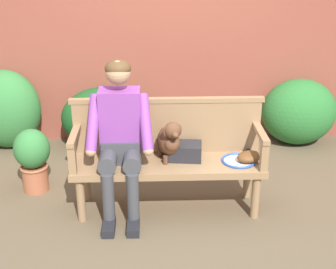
{
  "coord_description": "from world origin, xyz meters",
  "views": [
    {
      "loc": [
        -0.13,
        -3.61,
        2.24
      ],
      "look_at": [
        0.0,
        0.0,
        0.71
      ],
      "focal_mm": 50.66,
      "sensor_mm": 36.0,
      "label": 1
    }
  ],
  "objects": [
    {
      "name": "baseball_glove",
      "position": [
        0.69,
        -0.03,
        0.5
      ],
      "size": [
        0.27,
        0.25,
        0.09
      ],
      "primitive_type": "ellipsoid",
      "rotation": [
        0.0,
        0.0,
        0.47
      ],
      "color": "brown",
      "rests_on": "garden_bench"
    },
    {
      "name": "hedge_bush_mid_left",
      "position": [
        -0.66,
        1.35,
        0.35
      ],
      "size": [
        0.97,
        0.68,
        0.69
      ],
      "primitive_type": "ellipsoid",
      "color": "#194C1E",
      "rests_on": "ground"
    },
    {
      "name": "dog_on_bench",
      "position": [
        0.01,
        0.01,
        0.65
      ],
      "size": [
        0.25,
        0.39,
        0.39
      ],
      "color": "brown",
      "rests_on": "garden_bench"
    },
    {
      "name": "bench_backrest",
      "position": [
        0.0,
        0.2,
        0.71
      ],
      "size": [
        1.66,
        0.06,
        0.5
      ],
      "color": "#93704C",
      "rests_on": "garden_bench"
    },
    {
      "name": "person_seated",
      "position": [
        -0.4,
        -0.01,
        0.73
      ],
      "size": [
        0.56,
        0.63,
        1.33
      ],
      "color": "black",
      "rests_on": "ground"
    },
    {
      "name": "garden_bench",
      "position": [
        0.0,
        0.0,
        0.39
      ],
      "size": [
        1.62,
        0.47,
        0.46
      ],
      "color": "#93704C",
      "rests_on": "ground"
    },
    {
      "name": "potted_plant",
      "position": [
        -1.24,
        0.37,
        0.35
      ],
      "size": [
        0.33,
        0.33,
        0.61
      ],
      "color": "#A85B3D",
      "rests_on": "ground"
    },
    {
      "name": "sports_bag",
      "position": [
        0.15,
        0.05,
        0.53
      ],
      "size": [
        0.3,
        0.23,
        0.14
      ],
      "primitive_type": "cube",
      "rotation": [
        0.0,
        0.0,
        -0.1
      ],
      "color": "#232328",
      "rests_on": "garden_bench"
    },
    {
      "name": "hedge_bush_far_left",
      "position": [
        1.53,
        1.37,
        0.38
      ],
      "size": [
        0.84,
        0.67,
        0.75
      ],
      "primitive_type": "ellipsoid",
      "color": "#286B2D",
      "rests_on": "ground"
    },
    {
      "name": "hedge_bush_far_right",
      "position": [
        -1.74,
        1.39,
        0.45
      ],
      "size": [
        0.75,
        0.6,
        0.89
      ],
      "primitive_type": "ellipsoid",
      "color": "#337538",
      "rests_on": "ground"
    },
    {
      "name": "bench_armrest_left_end",
      "position": [
        -0.77,
        -0.08,
        0.65
      ],
      "size": [
        0.06,
        0.47,
        0.28
      ],
      "color": "#93704C",
      "rests_on": "garden_bench"
    },
    {
      "name": "ground_plane",
      "position": [
        0.0,
        0.0,
        0.0
      ],
      "size": [
        40.0,
        40.0,
        0.0
      ],
      "primitive_type": "plane",
      "color": "brown"
    },
    {
      "name": "bench_armrest_right_end",
      "position": [
        0.77,
        -0.08,
        0.65
      ],
      "size": [
        0.06,
        0.47,
        0.28
      ],
      "color": "#93704C",
      "rests_on": "garden_bench"
    },
    {
      "name": "brick_garden_fence",
      "position": [
        0.0,
        1.72,
        1.37
      ],
      "size": [
        8.0,
        0.3,
        2.73
      ],
      "primitive_type": "cube",
      "color": "brown",
      "rests_on": "ground"
    },
    {
      "name": "tennis_racket",
      "position": [
        0.61,
        0.0,
        0.46
      ],
      "size": [
        0.43,
        0.56,
        0.03
      ],
      "color": "blue",
      "rests_on": "garden_bench"
    }
  ]
}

